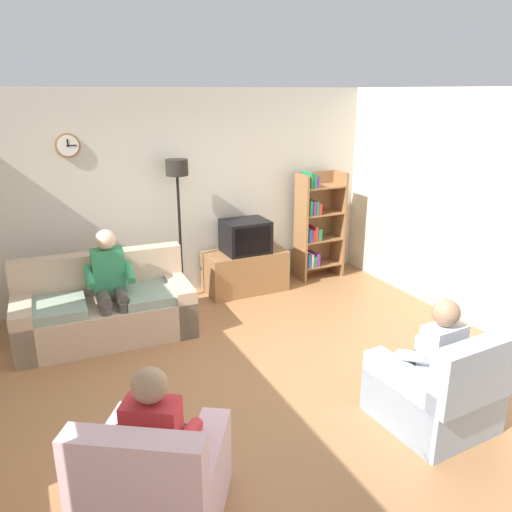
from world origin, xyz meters
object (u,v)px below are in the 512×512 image
object	(u,v)px
person_in_right_armchair	(432,354)
tv_stand	(245,271)
bookshelf	(316,225)
person_in_left_armchair	(158,434)
armchair_near_bookshelf	(436,393)
armchair_near_window	(157,485)
tv	(246,236)
floor_lamp	(178,191)
couch	(105,310)
person_on_couch	(110,280)

from	to	relation	value
person_in_right_armchair	tv_stand	bearing A→B (deg)	93.45
bookshelf	person_in_left_armchair	world-z (taller)	bookshelf
armchair_near_bookshelf	armchair_near_window	bearing A→B (deg)	-179.46
tv	floor_lamp	size ratio (longest dim) A/B	0.32
person_in_right_armchair	couch	bearing A→B (deg)	128.75
person_in_right_armchair	armchair_near_bookshelf	bearing A→B (deg)	-86.55
armchair_near_window	armchair_near_bookshelf	bearing A→B (deg)	0.54
person_in_left_armchair	floor_lamp	bearing A→B (deg)	70.45
couch	bookshelf	bearing A→B (deg)	11.71
tv	armchair_near_window	xyz separation A→B (m)	(-2.14, -3.39, -0.50)
bookshelf	person_on_couch	xyz separation A→B (m)	(-3.09, -0.76, -0.09)
floor_lamp	person_in_left_armchair	distance (m)	3.75
tv	tv_stand	bearing A→B (deg)	90.00
tv_stand	person_in_right_armchair	size ratio (longest dim) A/B	0.98
couch	floor_lamp	distance (m)	1.73
armchair_near_window	bookshelf	bearing A→B (deg)	46.50
bookshelf	floor_lamp	size ratio (longest dim) A/B	0.86
tv_stand	armchair_near_window	bearing A→B (deg)	-122.09
armchair_near_bookshelf	floor_lamp	bearing A→B (deg)	107.15
tv_stand	person_in_right_armchair	bearing A→B (deg)	-86.55
tv	bookshelf	bearing A→B (deg)	4.73
bookshelf	person_on_couch	bearing A→B (deg)	-166.08
tv	bookshelf	distance (m)	1.17
bookshelf	person_in_right_armchair	distance (m)	3.52
couch	armchair_near_bookshelf	size ratio (longest dim) A/B	2.09
tv	person_in_right_armchair	distance (m)	3.29
bookshelf	armchair_near_window	world-z (taller)	bookshelf
bookshelf	floor_lamp	bearing A→B (deg)	179.25
tv_stand	person_in_right_armchair	xyz separation A→B (m)	(0.20, -3.31, 0.32)
couch	bookshelf	size ratio (longest dim) A/B	1.22
tv	person_in_left_armchair	world-z (taller)	person_in_left_armchair
floor_lamp	person_in_right_armchair	xyz separation A→B (m)	(1.07, -3.41, -0.85)
floor_lamp	armchair_near_bookshelf	xyz separation A→B (m)	(1.08, -3.50, -1.16)
couch	tv_stand	distance (m)	2.07
armchair_near_window	person_on_couch	xyz separation A→B (m)	(0.23, 2.73, 0.41)
floor_lamp	person_in_left_armchair	world-z (taller)	floor_lamp
bookshelf	armchair_near_bookshelf	size ratio (longest dim) A/B	1.71
couch	armchair_near_window	xyz separation A→B (m)	(-0.16, -2.84, -0.02)
tv	person_in_right_armchair	bearing A→B (deg)	-86.53
tv_stand	floor_lamp	size ratio (longest dim) A/B	0.59
tv_stand	bookshelf	world-z (taller)	bookshelf
armchair_near_window	person_in_right_armchair	world-z (taller)	person_in_right_armchair
armchair_near_bookshelf	tv	bearing A→B (deg)	93.47
couch	person_in_left_armchair	distance (m)	2.78
floor_lamp	person_in_right_armchair	world-z (taller)	floor_lamp
bookshelf	armchair_near_bookshelf	world-z (taller)	bookshelf
person_on_couch	person_in_right_armchair	size ratio (longest dim) A/B	1.11
tv_stand	armchair_near_bookshelf	distance (m)	3.40
couch	floor_lamp	bearing A→B (deg)	31.45
armchair_near_window	armchair_near_bookshelf	size ratio (longest dim) A/B	1.26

